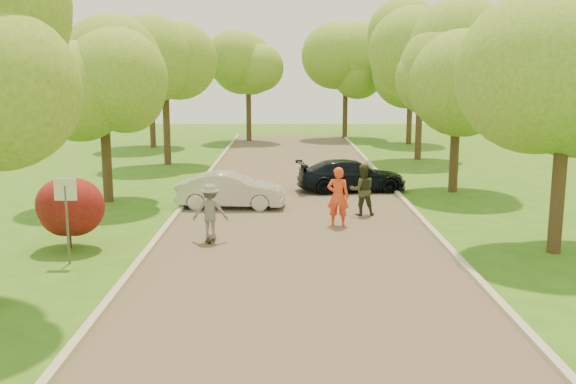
{
  "coord_description": "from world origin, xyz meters",
  "views": [
    {
      "loc": [
        -0.35,
        -11.54,
        4.7
      ],
      "look_at": [
        -0.3,
        6.9,
        1.3
      ],
      "focal_mm": 40.0,
      "sensor_mm": 36.0,
      "label": 1
    }
  ],
  "objects_px": {
    "longboard": "(211,238)",
    "person_striped": "(338,197)",
    "dark_sedan": "(351,176)",
    "person_olive": "(362,190)",
    "silver_sedan": "(231,190)",
    "street_sign": "(66,203)",
    "skateboarder": "(210,211)"
  },
  "relations": [
    {
      "from": "longboard",
      "to": "person_olive",
      "type": "distance_m",
      "value": 5.87
    },
    {
      "from": "dark_sedan",
      "to": "street_sign",
      "type": "bearing_deg",
      "value": 134.26
    },
    {
      "from": "silver_sedan",
      "to": "person_striped",
      "type": "distance_m",
      "value": 4.57
    },
    {
      "from": "person_striped",
      "to": "person_olive",
      "type": "height_order",
      "value": "person_striped"
    },
    {
      "from": "street_sign",
      "to": "person_olive",
      "type": "bearing_deg",
      "value": 34.93
    },
    {
      "from": "street_sign",
      "to": "person_striped",
      "type": "relative_size",
      "value": 1.16
    },
    {
      "from": "dark_sedan",
      "to": "skateboarder",
      "type": "relative_size",
      "value": 2.83
    },
    {
      "from": "person_olive",
      "to": "street_sign",
      "type": "bearing_deg",
      "value": 30.52
    },
    {
      "from": "longboard",
      "to": "person_striped",
      "type": "relative_size",
      "value": 0.43
    },
    {
      "from": "silver_sedan",
      "to": "longboard",
      "type": "relative_size",
      "value": 4.74
    },
    {
      "from": "street_sign",
      "to": "longboard",
      "type": "height_order",
      "value": "street_sign"
    },
    {
      "from": "silver_sedan",
      "to": "dark_sedan",
      "type": "height_order",
      "value": "dark_sedan"
    },
    {
      "from": "street_sign",
      "to": "person_olive",
      "type": "xyz_separation_m",
      "value": [
        8.0,
        5.59,
        -0.69
      ]
    },
    {
      "from": "longboard",
      "to": "person_striped",
      "type": "distance_m",
      "value": 4.29
    },
    {
      "from": "dark_sedan",
      "to": "person_striped",
      "type": "relative_size",
      "value": 2.36
    },
    {
      "from": "dark_sedan",
      "to": "person_olive",
      "type": "height_order",
      "value": "person_olive"
    },
    {
      "from": "dark_sedan",
      "to": "skateboarder",
      "type": "xyz_separation_m",
      "value": [
        -4.8,
        -7.98,
        0.24
      ]
    },
    {
      "from": "silver_sedan",
      "to": "skateboarder",
      "type": "xyz_separation_m",
      "value": [
        -0.18,
        -4.7,
        0.25
      ]
    },
    {
      "from": "street_sign",
      "to": "skateboarder",
      "type": "height_order",
      "value": "street_sign"
    },
    {
      "from": "street_sign",
      "to": "longboard",
      "type": "relative_size",
      "value": 2.69
    },
    {
      "from": "silver_sedan",
      "to": "longboard",
      "type": "xyz_separation_m",
      "value": [
        -0.18,
        -4.7,
        -0.54
      ]
    },
    {
      "from": "skateboarder",
      "to": "person_striped",
      "type": "height_order",
      "value": "person_striped"
    },
    {
      "from": "longboard",
      "to": "dark_sedan",
      "type": "bearing_deg",
      "value": -119.38
    },
    {
      "from": "street_sign",
      "to": "skateboarder",
      "type": "distance_m",
      "value": 4.01
    },
    {
      "from": "silver_sedan",
      "to": "longboard",
      "type": "distance_m",
      "value": 4.74
    },
    {
      "from": "dark_sedan",
      "to": "longboard",
      "type": "relative_size",
      "value": 5.47
    },
    {
      "from": "silver_sedan",
      "to": "person_striped",
      "type": "height_order",
      "value": "person_striped"
    },
    {
      "from": "longboard",
      "to": "person_olive",
      "type": "bearing_deg",
      "value": -142.35
    },
    {
      "from": "street_sign",
      "to": "person_striped",
      "type": "height_order",
      "value": "street_sign"
    },
    {
      "from": "person_striped",
      "to": "skateboarder",
      "type": "bearing_deg",
      "value": 36.87
    },
    {
      "from": "silver_sedan",
      "to": "person_olive",
      "type": "height_order",
      "value": "person_olive"
    },
    {
      "from": "longboard",
      "to": "skateboarder",
      "type": "distance_m",
      "value": 0.8
    }
  ]
}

